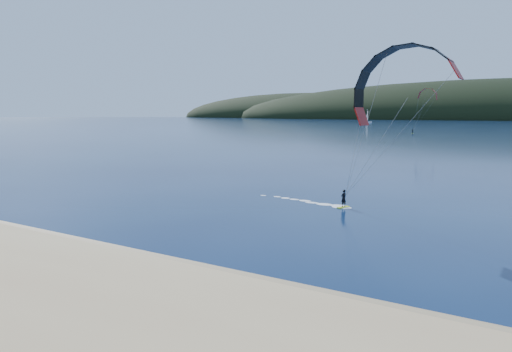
# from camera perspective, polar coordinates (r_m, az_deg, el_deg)

# --- Properties ---
(ground) EXTENTS (1800.00, 1800.00, 0.00)m
(ground) POSITION_cam_1_polar(r_m,az_deg,el_deg) (27.59, -18.81, -12.12)
(ground) COLOR #071636
(ground) RESTS_ON ground
(wet_sand) EXTENTS (220.00, 2.50, 0.10)m
(wet_sand) POSITION_cam_1_polar(r_m,az_deg,el_deg) (30.44, -12.16, -9.92)
(wet_sand) COLOR #977C58
(wet_sand) RESTS_ON ground
(kitesurfer_near) EXTENTS (22.42, 9.50, 14.58)m
(kitesurfer_near) POSITION_cam_1_polar(r_m,az_deg,el_deg) (37.93, 17.16, 8.37)
(kitesurfer_near) COLOR #C5E41A
(kitesurfer_near) RESTS_ON ground
(kitesurfer_far) EXTENTS (11.62, 8.38, 17.72)m
(kitesurfer_far) POSITION_cam_1_polar(r_m,az_deg,el_deg) (215.61, 19.76, 8.74)
(kitesurfer_far) COLOR #C5E41A
(kitesurfer_far) RESTS_ON ground
(sailboat) EXTENTS (8.94, 6.12, 12.53)m
(sailboat) POSITION_cam_1_polar(r_m,az_deg,el_deg) (444.11, 13.09, 6.32)
(sailboat) COLOR white
(sailboat) RESTS_ON ground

